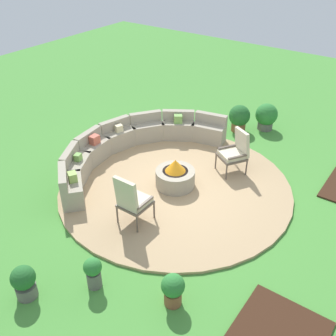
% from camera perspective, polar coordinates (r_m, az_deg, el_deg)
% --- Properties ---
extents(ground_plane, '(24.00, 24.00, 0.00)m').
position_cam_1_polar(ground_plane, '(9.06, 1.03, -2.79)').
color(ground_plane, '#478C38').
extents(patio_circle, '(5.26, 5.26, 0.06)m').
position_cam_1_polar(patio_circle, '(9.04, 1.03, -2.64)').
color(patio_circle, tan).
rests_on(patio_circle, ground_plane).
extents(fire_pit, '(0.89, 0.89, 0.67)m').
position_cam_1_polar(fire_pit, '(8.88, 1.05, -1.13)').
color(fire_pit, '#9E937F').
rests_on(fire_pit, patio_circle).
extents(curved_stone_bench, '(4.72, 2.56, 0.76)m').
position_cam_1_polar(curved_stone_bench, '(10.01, -5.41, 3.33)').
color(curved_stone_bench, '#9E937F').
rests_on(curved_stone_bench, patio_circle).
extents(lounge_chair_front_left, '(0.61, 0.55, 1.13)m').
position_cam_1_polar(lounge_chair_front_left, '(7.67, -5.26, -4.57)').
color(lounge_chair_front_left, brown).
rests_on(lounge_chair_front_left, patio_circle).
extents(lounge_chair_front_right, '(0.79, 0.79, 1.07)m').
position_cam_1_polar(lounge_chair_front_right, '(9.38, 9.74, 2.47)').
color(lounge_chair_front_right, brown).
rests_on(lounge_chair_front_right, patio_circle).
extents(potted_plant_0, '(0.38, 0.38, 0.60)m').
position_cam_1_polar(potted_plant_0, '(6.46, 0.73, -17.03)').
color(potted_plant_0, brown).
rests_on(potted_plant_0, ground_plane).
extents(potted_plant_1, '(0.40, 0.40, 0.62)m').
position_cam_1_polar(potted_plant_1, '(6.95, -20.09, -15.12)').
color(potted_plant_1, '#605B56').
rests_on(potted_plant_1, ground_plane).
extents(potted_plant_2, '(0.31, 0.31, 0.60)m').
position_cam_1_polar(potted_plant_2, '(6.81, -10.76, -14.47)').
color(potted_plant_2, '#605B56').
rests_on(potted_plant_2, ground_plane).
extents(potted_plant_3, '(0.63, 0.63, 0.77)m').
position_cam_1_polar(potted_plant_3, '(11.74, 14.04, 7.33)').
color(potted_plant_3, '#605B56').
rests_on(potted_plant_3, ground_plane).
extents(potted_plant_4, '(0.60, 0.60, 0.77)m').
position_cam_1_polar(potted_plant_4, '(11.47, 10.27, 7.24)').
color(potted_plant_4, brown).
rests_on(potted_plant_4, ground_plane).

